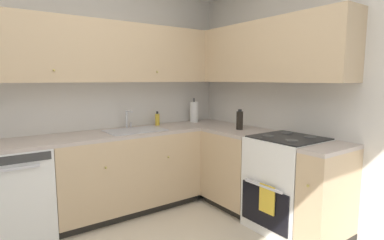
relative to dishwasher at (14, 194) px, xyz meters
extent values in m
cube|color=silver|center=(0.65, 0.33, 0.82)|extent=(3.78, 0.05, 2.51)
cube|color=silver|center=(2.52, -1.48, 0.82)|extent=(0.05, 3.66, 2.51)
cube|color=white|center=(0.00, 0.00, 0.00)|extent=(0.60, 0.60, 0.87)
cube|color=#333333|center=(0.00, -0.30, 0.38)|extent=(0.55, 0.01, 0.07)
cube|color=silver|center=(0.00, -0.32, 0.31)|extent=(0.36, 0.02, 0.02)
cube|color=tan|center=(1.10, 0.00, 0.04)|extent=(1.59, 0.60, 0.78)
cube|color=black|center=(1.10, 0.03, -0.39)|extent=(1.59, 0.54, 0.09)
sphere|color=tan|center=(0.75, -0.31, 0.19)|extent=(0.02, 0.02, 0.02)
sphere|color=tan|center=(1.45, -0.31, 0.19)|extent=(0.02, 0.02, 0.02)
cube|color=#B7A89E|center=(1.10, 0.00, 0.45)|extent=(2.80, 0.60, 0.03)
cube|color=tan|center=(2.20, -0.63, 0.04)|extent=(0.60, 0.67, 0.78)
cube|color=black|center=(2.23, -0.63, -0.39)|extent=(0.54, 0.67, 0.09)
cube|color=tan|center=(2.20, -1.73, 0.04)|extent=(0.60, 0.25, 0.78)
sphere|color=tan|center=(1.88, -1.73, 0.19)|extent=(0.02, 0.02, 0.02)
cube|color=#B7A89E|center=(2.20, -0.63, 0.45)|extent=(0.60, 0.67, 0.03)
cube|color=#B7A89E|center=(2.20, -1.73, 0.45)|extent=(0.60, 0.25, 0.03)
cube|color=white|center=(2.22, -1.29, 0.02)|extent=(0.64, 0.62, 0.91)
cube|color=black|center=(1.89, -1.29, -0.15)|extent=(0.02, 0.55, 0.38)
cube|color=silver|center=(1.87, -1.29, 0.06)|extent=(0.02, 0.43, 0.02)
cube|color=black|center=(2.22, -1.29, 0.48)|extent=(0.59, 0.60, 0.01)
cube|color=white|center=(2.52, -1.29, 0.54)|extent=(0.03, 0.60, 0.15)
cylinder|color=#4C4C4C|center=(2.07, -1.43, 0.49)|extent=(0.11, 0.11, 0.01)
cylinder|color=#4C4C4C|center=(2.07, -1.15, 0.49)|extent=(0.11, 0.11, 0.01)
cylinder|color=#4C4C4C|center=(2.36, -1.43, 0.49)|extent=(0.11, 0.11, 0.01)
cylinder|color=#4C4C4C|center=(2.36, -1.15, 0.49)|extent=(0.11, 0.11, 0.01)
cube|color=gold|center=(1.87, -1.34, -0.05)|extent=(0.02, 0.17, 0.26)
cube|color=tan|center=(0.94, 0.14, 1.32)|extent=(2.48, 0.32, 0.63)
sphere|color=tan|center=(0.39, -0.03, 1.12)|extent=(0.02, 0.02, 0.02)
sphere|color=tan|center=(1.48, -0.03, 1.12)|extent=(0.02, 0.02, 0.02)
cube|color=tan|center=(2.34, -0.75, 1.32)|extent=(0.32, 2.11, 0.63)
cube|color=#B7B7BC|center=(1.20, -0.03, 0.47)|extent=(0.63, 0.40, 0.01)
cube|color=gray|center=(1.20, -0.03, 0.42)|extent=(0.58, 0.36, 0.09)
cube|color=#99999E|center=(1.20, -0.03, 0.44)|extent=(0.02, 0.35, 0.06)
cylinder|color=silver|center=(1.20, 0.20, 0.57)|extent=(0.02, 0.02, 0.21)
cylinder|color=silver|center=(1.20, 0.13, 0.67)|extent=(0.02, 0.15, 0.02)
cylinder|color=silver|center=(1.25, 0.20, 0.50)|extent=(0.02, 0.02, 0.06)
cylinder|color=gold|center=(1.59, 0.18, 0.54)|extent=(0.05, 0.05, 0.14)
cylinder|color=#262626|center=(1.59, 0.18, 0.63)|extent=(0.02, 0.02, 0.03)
cylinder|color=white|center=(2.13, 0.16, 0.60)|extent=(0.11, 0.11, 0.27)
cylinder|color=#3F3F3F|center=(2.13, 0.16, 0.62)|extent=(0.02, 0.02, 0.33)
cylinder|color=black|center=(2.20, -0.63, 0.57)|extent=(0.08, 0.08, 0.20)
cylinder|color=black|center=(2.20, -0.63, 0.69)|extent=(0.04, 0.04, 0.02)
camera|label=1|loc=(-0.22, -3.11, 1.03)|focal=28.59mm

